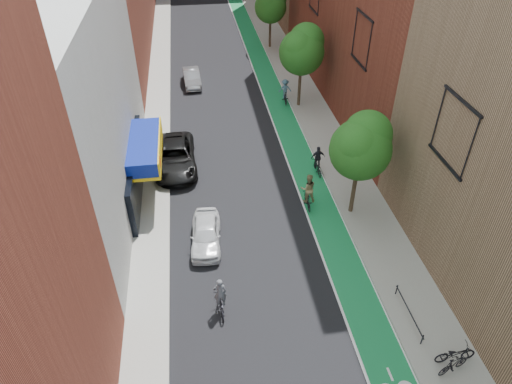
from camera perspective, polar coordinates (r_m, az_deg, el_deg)
name	(u,v)px	position (r m, az deg, el deg)	size (l,w,h in m)	color
ground	(293,381)	(20.14, 4.70, -22.49)	(160.00, 160.00, 0.00)	black
bike_lane	(275,97)	(40.36, 2.41, 11.77)	(2.00, 68.00, 0.01)	#167D44
sidewalk_left	(158,104)	(39.83, -12.14, 10.71)	(2.00, 68.00, 0.15)	gray
sidewalk_right	(303,94)	(40.83, 5.94, 12.03)	(3.00, 68.00, 0.15)	gray
building_left_white	(45,109)	(27.52, -24.85, 9.37)	(8.00, 20.00, 12.00)	silver
tree_near	(362,145)	(25.04, 13.07, 5.75)	(3.40, 3.36, 6.42)	#332619
tree_mid	(302,49)	(37.03, 5.82, 17.41)	(3.55, 3.53, 6.74)	#332619
tree_far	(271,4)	(50.23, 1.88, 22.42)	(3.30, 3.25, 6.21)	#332619
parked_car_white	(206,234)	(24.85, -6.30, -5.21)	(1.57, 3.91, 1.33)	silver
parked_car_black	(175,157)	(30.98, -10.06, 4.36)	(2.69, 5.83, 1.62)	black
parked_car_silver	(192,78)	(42.80, -8.03, 13.97)	(1.43, 4.09, 1.35)	#92969A
cyclist_lead	(221,301)	(21.62, -4.46, -13.39)	(0.65, 1.65, 2.00)	black
cyclist_lane_near	(308,193)	(27.15, 6.50, -0.09)	(0.94, 1.65, 2.23)	black
cyclist_lane_mid	(318,163)	(30.28, 7.73, 3.61)	(0.95, 1.60, 1.94)	black
cyclist_lane_far	(285,92)	(39.16, 3.65, 12.31)	(1.11, 1.82, 2.01)	black
parked_bike_mid	(454,364)	(21.32, 23.48, -19.16)	(0.43, 1.51, 0.91)	black
parked_bike_far	(455,354)	(21.64, 23.66, -18.03)	(0.62, 1.76, 0.93)	black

